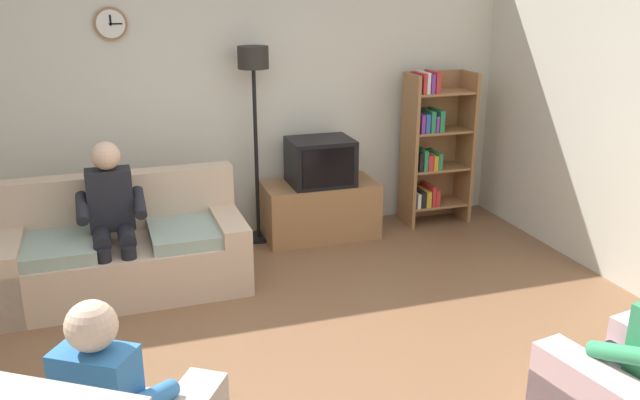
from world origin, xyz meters
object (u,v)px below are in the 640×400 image
object	(u,v)px
couch	(125,253)
bookshelf	(432,146)
tv_stand	(320,210)
tv	(320,162)
person_on_couch	(112,213)
person_in_left_armchair	(112,397)
floor_lamp	(254,91)

from	to	relation	value
couch	bookshelf	world-z (taller)	bookshelf
tv_stand	tv	distance (m)	0.49
tv_stand	bookshelf	size ratio (longest dim) A/B	0.70
person_on_couch	bookshelf	bearing A→B (deg)	14.75
couch	person_on_couch	bearing A→B (deg)	-120.31
tv_stand	person_in_left_armchair	size ratio (longest dim) A/B	0.98
couch	person_in_left_armchair	distance (m)	2.44
couch	tv_stand	distance (m)	1.97
bookshelf	couch	bearing A→B (deg)	-166.88
bookshelf	person_in_left_armchair	xyz separation A→B (m)	(-3.20, -3.15, -0.20)
bookshelf	floor_lamp	world-z (taller)	floor_lamp
tv	floor_lamp	xyz separation A→B (m)	(-0.60, 0.12, 0.68)
tv	bookshelf	xyz separation A→B (m)	(1.23, 0.09, 0.04)
tv_stand	tv	world-z (taller)	tv
floor_lamp	person_in_left_armchair	bearing A→B (deg)	-113.36
couch	tv	distance (m)	2.01
floor_lamp	person_on_couch	xyz separation A→B (m)	(-1.33, -0.86, -0.75)
tv	bookshelf	bearing A→B (deg)	4.39
tv	person_on_couch	xyz separation A→B (m)	(-1.92, -0.74, -0.07)
floor_lamp	person_on_couch	world-z (taller)	floor_lamp
person_on_couch	floor_lamp	bearing A→B (deg)	32.90
bookshelf	floor_lamp	xyz separation A→B (m)	(-1.83, 0.03, 0.65)
person_in_left_armchair	floor_lamp	bearing A→B (deg)	66.64
tv_stand	couch	bearing A→B (deg)	-160.73
bookshelf	person_on_couch	bearing A→B (deg)	-165.25
couch	tv_stand	world-z (taller)	couch
tv_stand	floor_lamp	size ratio (longest dim) A/B	0.59
couch	tv_stand	size ratio (longest dim) A/B	1.74
couch	floor_lamp	size ratio (longest dim) A/B	1.04
couch	person_in_left_armchair	bearing A→B (deg)	-92.53
tv_stand	tv	size ratio (longest dim) A/B	1.83
couch	bookshelf	xyz separation A→B (m)	(3.09, 0.72, 0.49)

